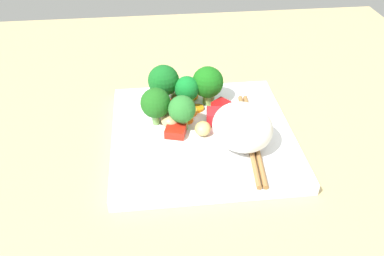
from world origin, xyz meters
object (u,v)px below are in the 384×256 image
Objects in this scene: chopstick_pair at (251,136)px; square_plate at (202,135)px; carrot_slice_4 at (190,95)px; rice_mound at (242,127)px; broccoli_floret_2 at (187,90)px.

square_plate is at bearing 73.76° from chopstick_pair.
rice_mound is at bearing 23.05° from carrot_slice_4.
broccoli_floret_2 is 4.39cm from carrot_slice_4.
carrot_slice_4 is (-10.21, -0.88, 1.28)cm from square_plate.
carrot_slice_4 is at bearing 37.46° from chopstick_pair.
rice_mound is 0.41× the size of chopstick_pair.
chopstick_pair is (-1.55, 1.98, -3.09)cm from rice_mound.
carrot_slice_4 is (-14.67, -6.24, -3.11)cm from rice_mound.
chopstick_pair is (2.91, 7.34, 1.30)cm from square_plate.
broccoli_floret_2 is 13.80cm from chopstick_pair.
chopstick_pair is (10.03, 8.99, -3.00)cm from broccoli_floret_2.
rice_mound is at bearing 50.23° from square_plate.
square_plate is 10.32cm from carrot_slice_4.
rice_mound is at bearing 31.20° from broccoli_floret_2.
rice_mound is 1.59× the size of broccoli_floret_2.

